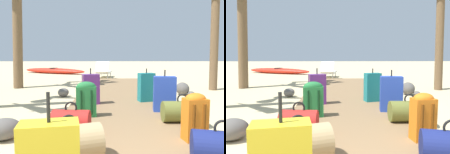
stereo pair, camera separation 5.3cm
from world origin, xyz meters
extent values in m
plane|color=#CCB789|center=(0.00, 3.60, 0.00)|extent=(60.00, 60.00, 0.00)
cube|color=olive|center=(0.00, 4.50, 0.04)|extent=(2.04, 8.99, 0.08)
cylinder|color=red|center=(-0.71, 2.21, 0.24)|extent=(0.51, 0.35, 0.32)
torus|color=black|center=(-0.71, 2.21, 0.43)|extent=(0.17, 0.04, 0.16)
cube|color=#6B2D84|center=(-0.60, 4.01, 0.39)|extent=(0.39, 0.30, 0.62)
cylinder|color=black|center=(-0.60, 4.01, 0.77)|extent=(0.02, 0.02, 0.12)
cube|color=#197A7F|center=(0.60, 4.27, 0.39)|extent=(0.38, 0.28, 0.62)
cylinder|color=black|center=(0.60, 4.27, 0.75)|extent=(0.02, 0.02, 0.10)
cube|color=#237538|center=(-0.60, 3.06, 0.33)|extent=(0.35, 0.22, 0.50)
ellipsoid|color=#237538|center=(-0.60, 3.06, 0.58)|extent=(0.33, 0.20, 0.17)
cylinder|color=#113A1C|center=(-0.67, 2.96, 0.33)|extent=(0.04, 0.04, 0.40)
cylinder|color=#113A1C|center=(-0.51, 2.97, 0.33)|extent=(0.04, 0.04, 0.40)
cylinder|color=tan|center=(-0.61, 1.45, 0.26)|extent=(0.72, 0.54, 0.35)
torus|color=black|center=(-0.61, 1.45, 0.46)|extent=(0.16, 0.08, 0.16)
cube|color=orange|center=(0.81, 1.97, 0.34)|extent=(0.29, 0.23, 0.51)
ellipsoid|color=orange|center=(0.81, 1.97, 0.59)|extent=(0.27, 0.22, 0.13)
cylinder|color=#70380C|center=(0.76, 1.86, 0.34)|extent=(0.04, 0.04, 0.41)
cylinder|color=#70380C|center=(0.89, 1.88, 0.34)|extent=(0.04, 0.04, 0.41)
cube|color=#2847B7|center=(0.79, 3.39, 0.40)|extent=(0.42, 0.28, 0.64)
cylinder|color=black|center=(0.79, 3.39, 0.78)|extent=(0.02, 0.02, 0.12)
cylinder|color=black|center=(-0.61, 0.75, 0.78)|extent=(0.02, 0.02, 0.20)
cylinder|color=olive|center=(0.90, 2.73, 0.24)|extent=(0.60, 0.33, 0.32)
torus|color=black|center=(0.90, 2.73, 0.43)|extent=(0.16, 0.03, 0.16)
cylinder|color=brown|center=(3.03, 6.39, 2.14)|extent=(0.24, 0.36, 4.29)
cylinder|color=brown|center=(-3.22, 6.95, 2.12)|extent=(0.30, 0.56, 4.25)
cube|color=white|center=(-0.46, 10.13, 0.26)|extent=(0.77, 1.46, 0.08)
cube|color=white|center=(-0.53, 9.54, 0.54)|extent=(0.66, 0.59, 0.47)
cylinder|color=silver|center=(-0.63, 10.71, 0.11)|extent=(0.04, 0.04, 0.22)
cylinder|color=silver|center=(-0.15, 10.65, 0.11)|extent=(0.04, 0.04, 0.22)
cylinder|color=silver|center=(-0.77, 9.60, 0.11)|extent=(0.04, 0.04, 0.22)
cylinder|color=silver|center=(-0.29, 9.54, 0.11)|extent=(0.04, 0.04, 0.22)
ellipsoid|color=red|center=(-3.39, 12.40, 0.16)|extent=(3.99, 2.30, 0.31)
torus|color=black|center=(-3.39, 12.40, 0.30)|extent=(0.65, 0.65, 0.05)
ellipsoid|color=slate|center=(-1.42, 5.25, 0.11)|extent=(0.39, 0.39, 0.23)
ellipsoid|color=#5B5651|center=(1.98, 5.31, 0.06)|extent=(0.20, 0.22, 0.12)
ellipsoid|color=#5B5651|center=(-1.60, 2.23, 0.14)|extent=(0.56, 0.53, 0.28)
ellipsoid|color=#5B5651|center=(1.80, 5.50, 0.17)|extent=(0.36, 0.44, 0.34)
camera|label=1|loc=(-0.22, -0.71, 1.12)|focal=36.72mm
camera|label=2|loc=(-0.27, -0.70, 1.12)|focal=36.72mm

